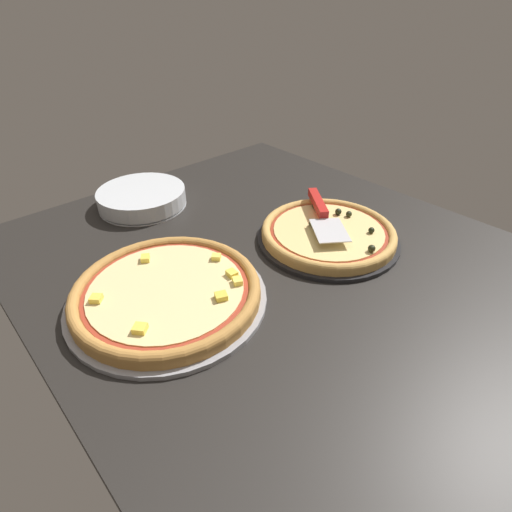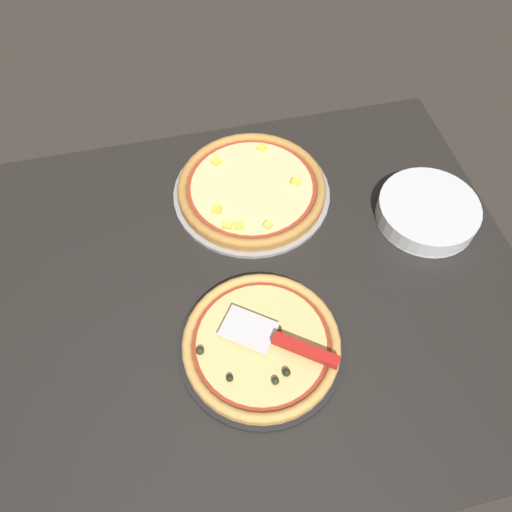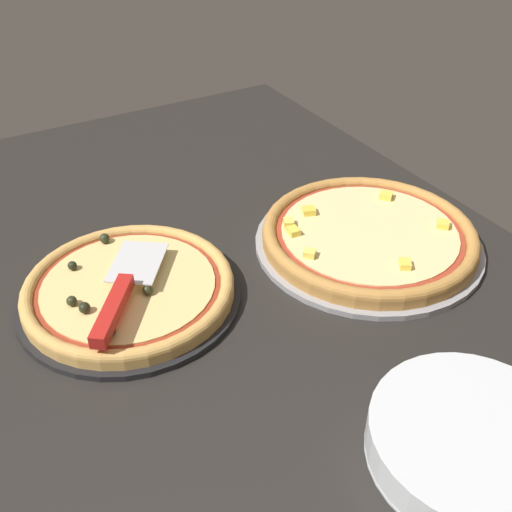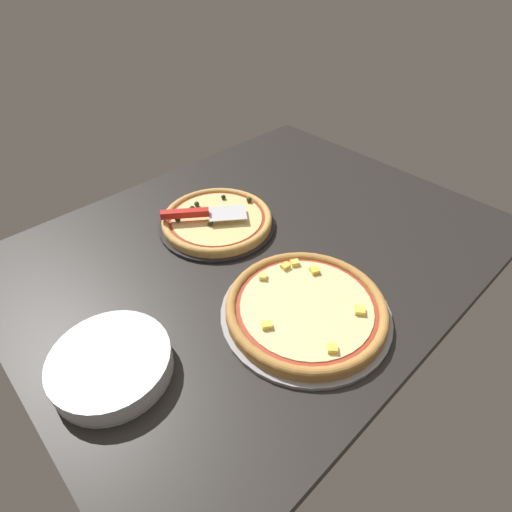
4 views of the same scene
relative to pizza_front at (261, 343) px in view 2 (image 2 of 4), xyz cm
name	(u,v)px [view 2 (image 2 of 4)]	position (x,y,z in cm)	size (l,w,h in cm)	color
ground_plane	(232,295)	(-3.38, 14.54, -4.12)	(133.32, 103.26, 3.60)	black
pizza_pan_front	(261,347)	(0.00, 0.02, -1.82)	(34.57, 34.57, 1.00)	black
pizza_front	(261,343)	(0.00, 0.00, 0.00)	(32.49, 32.49, 3.70)	tan
pizza_pan_back	(252,193)	(7.19, 41.13, -1.82)	(39.46, 39.46, 1.00)	#939399
pizza_back	(252,187)	(7.18, 41.12, 0.16)	(37.09, 37.09, 3.33)	#B77F3D
serving_spatula	(291,345)	(5.35, -2.98, 3.17)	(22.54, 18.43, 2.00)	silver
plate_stack	(428,211)	(47.01, 24.27, 0.13)	(24.19, 24.19, 4.90)	silver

